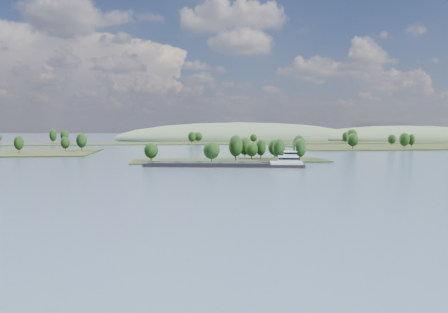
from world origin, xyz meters
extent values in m
plane|color=#3D4F6A|center=(0.00, 120.00, 0.00)|extent=(1800.00, 1800.00, 0.00)
cube|color=black|center=(0.00, 180.00, 0.00)|extent=(100.00, 30.00, 1.20)
cylinder|color=black|center=(22.74, 168.53, 2.44)|extent=(0.50, 0.50, 3.68)
ellipsoid|color=black|center=(22.74, 168.53, 7.13)|extent=(6.48, 6.48, 9.47)
cylinder|color=black|center=(9.39, 188.80, 2.45)|extent=(0.50, 0.50, 3.71)
ellipsoid|color=black|center=(9.39, 188.80, 7.17)|extent=(7.41, 7.41, 9.54)
cylinder|color=black|center=(1.98, 173.96, 2.72)|extent=(0.50, 0.50, 4.24)
ellipsoid|color=black|center=(1.98, 173.96, 8.10)|extent=(7.04, 7.04, 10.89)
cylinder|color=black|center=(11.79, 182.67, 2.06)|extent=(0.50, 0.50, 2.91)
ellipsoid|color=black|center=(11.79, 182.67, 5.76)|extent=(6.65, 6.65, 7.49)
cylinder|color=black|center=(-10.99, 166.17, 2.25)|extent=(0.50, 0.50, 3.30)
ellipsoid|color=black|center=(-10.99, 166.17, 6.44)|extent=(8.06, 8.06, 8.48)
cylinder|color=black|center=(-39.89, 174.94, 2.14)|extent=(0.50, 0.50, 3.07)
ellipsoid|color=black|center=(-39.89, 174.94, 6.04)|extent=(6.85, 6.85, 7.90)
cylinder|color=black|center=(17.32, 185.33, 2.32)|extent=(0.50, 0.50, 3.44)
ellipsoid|color=black|center=(17.32, 185.33, 6.69)|extent=(5.58, 5.58, 8.84)
cylinder|color=black|center=(38.14, 185.19, 2.64)|extent=(0.50, 0.50, 4.07)
ellipsoid|color=black|center=(38.14, 185.19, 7.81)|extent=(6.77, 6.77, 10.47)
cylinder|color=black|center=(33.77, 170.03, 2.41)|extent=(0.50, 0.50, 3.62)
ellipsoid|color=black|center=(33.77, 170.03, 7.01)|extent=(6.57, 6.57, 9.31)
cylinder|color=black|center=(25.44, 187.45, 2.29)|extent=(0.50, 0.50, 3.38)
ellipsoid|color=black|center=(25.44, 187.45, 6.59)|extent=(7.42, 7.42, 8.69)
cylinder|color=black|center=(-90.68, 269.57, 2.84)|extent=(0.50, 0.50, 4.07)
ellipsoid|color=black|center=(-90.68, 269.57, 8.02)|extent=(7.28, 7.28, 10.48)
cylinder|color=black|center=(-101.64, 269.91, 2.40)|extent=(0.50, 0.50, 3.20)
ellipsoid|color=black|center=(-101.64, 269.91, 6.47)|extent=(6.21, 6.21, 8.23)
cylinder|color=black|center=(-126.26, 251.94, 2.61)|extent=(0.50, 0.50, 3.61)
ellipsoid|color=black|center=(-126.26, 251.94, 7.20)|extent=(5.88, 5.88, 9.29)
cylinder|color=black|center=(105.51, 269.42, 2.70)|extent=(0.50, 0.50, 3.80)
ellipsoid|color=black|center=(105.51, 269.42, 7.53)|extent=(8.48, 8.48, 9.77)
cylinder|color=black|center=(144.13, 264.84, 2.79)|extent=(0.50, 0.50, 3.99)
ellipsoid|color=black|center=(144.13, 264.84, 7.86)|extent=(7.54, 7.54, 10.25)
cylinder|color=black|center=(159.67, 281.39, 2.56)|extent=(0.50, 0.50, 3.52)
ellipsoid|color=black|center=(159.67, 281.39, 7.04)|extent=(5.30, 5.30, 9.06)
cylinder|color=black|center=(161.10, 314.63, 2.41)|extent=(0.50, 0.50, 3.21)
ellipsoid|color=black|center=(161.10, 314.63, 6.49)|extent=(7.05, 7.05, 8.25)
cube|color=black|center=(0.00, 400.00, 0.00)|extent=(900.00, 60.00, 1.20)
cylinder|color=black|center=(-141.98, 399.45, 2.94)|extent=(0.50, 0.50, 4.68)
ellipsoid|color=black|center=(-141.98, 399.45, 8.89)|extent=(6.68, 6.68, 12.03)
cylinder|color=black|center=(146.46, 379.73, 2.45)|extent=(0.50, 0.50, 3.70)
ellipsoid|color=black|center=(146.46, 379.73, 7.15)|extent=(6.11, 6.11, 9.50)
cylinder|color=black|center=(-0.85, 404.29, 2.40)|extent=(0.50, 0.50, 3.59)
ellipsoid|color=black|center=(-0.85, 404.29, 6.96)|extent=(9.45, 9.45, 9.23)
cylinder|color=black|center=(169.74, 416.82, 2.81)|extent=(0.50, 0.50, 4.42)
ellipsoid|color=black|center=(169.74, 416.82, 8.43)|extent=(10.98, 10.98, 11.36)
cylinder|color=black|center=(-130.48, 396.28, 2.86)|extent=(0.50, 0.50, 4.51)
ellipsoid|color=black|center=(-130.48, 396.28, 8.60)|extent=(7.77, 7.77, 11.61)
cylinder|color=black|center=(54.40, 391.40, 2.07)|extent=(0.50, 0.50, 2.95)
ellipsoid|color=black|center=(54.40, 391.40, 5.82)|extent=(7.26, 7.26, 7.58)
cylinder|color=black|center=(-8.46, 379.89, 2.54)|extent=(0.50, 0.50, 3.88)
ellipsoid|color=black|center=(-8.46, 379.89, 7.47)|extent=(7.44, 7.44, 9.98)
ellipsoid|color=#465B3E|center=(260.00, 470.00, 0.00)|extent=(260.00, 140.00, 36.00)
ellipsoid|color=#465B3E|center=(60.00, 500.00, 0.00)|extent=(320.00, 160.00, 44.00)
cube|color=black|center=(-6.53, 149.29, 0.43)|extent=(69.57, 21.76, 1.90)
cube|color=maroon|center=(-6.53, 149.29, 0.04)|extent=(69.78, 21.96, 0.22)
cube|color=black|center=(-12.51, 154.78, 1.64)|extent=(52.70, 10.62, 0.69)
cube|color=black|center=(-14.13, 146.46, 1.64)|extent=(52.70, 10.62, 0.69)
cube|color=black|center=(-13.32, 150.62, 1.51)|extent=(52.43, 17.59, 0.26)
cube|color=black|center=(-32.00, 154.27, 1.77)|extent=(9.00, 8.45, 0.30)
cube|color=black|center=(-22.66, 152.44, 1.77)|extent=(9.00, 8.45, 0.30)
cube|color=black|center=(-13.32, 150.62, 1.77)|extent=(9.00, 8.45, 0.30)
cube|color=black|center=(-3.98, 148.79, 1.77)|extent=(9.00, 8.45, 0.30)
cube|color=black|center=(5.36, 146.97, 1.77)|extent=(9.00, 8.45, 0.30)
cube|color=black|center=(-40.91, 156.01, 0.78)|extent=(4.04, 8.14, 1.73)
cylinder|color=black|center=(-40.06, 155.84, 1.99)|extent=(0.24, 0.24, 1.90)
cube|color=white|center=(19.79, 144.15, 1.90)|extent=(15.18, 10.80, 1.04)
cube|color=white|center=(20.64, 143.98, 3.63)|extent=(9.82, 8.45, 2.59)
cube|color=black|center=(20.64, 143.98, 3.98)|extent=(10.02, 8.65, 0.78)
cube|color=white|center=(21.49, 143.82, 5.88)|extent=(6.09, 6.09, 1.90)
cube|color=black|center=(21.49, 143.82, 6.23)|extent=(6.29, 6.29, 0.69)
cube|color=white|center=(21.49, 143.82, 6.92)|extent=(6.49, 6.49, 0.17)
cylinder|color=white|center=(23.61, 143.40, 7.96)|extent=(0.20, 0.20, 2.25)
cylinder|color=black|center=(18.59, 147.03, 7.09)|extent=(0.51, 0.51, 1.04)
camera|label=1|loc=(-31.85, -41.32, 18.39)|focal=35.00mm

